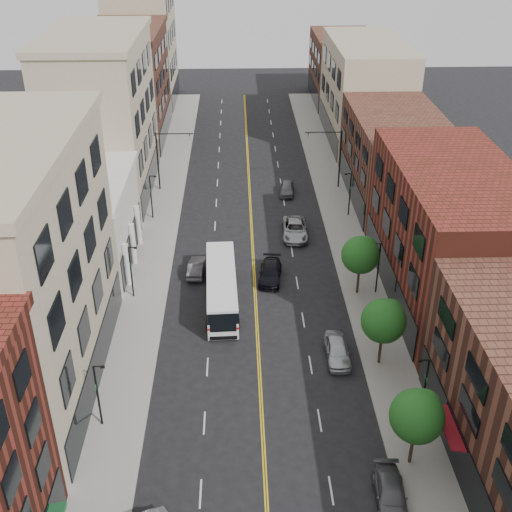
{
  "coord_description": "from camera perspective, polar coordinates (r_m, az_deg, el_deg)",
  "views": [
    {
      "loc": [
        -1.44,
        -24.86,
        31.96
      ],
      "look_at": [
        0.02,
        22.42,
        5.0
      ],
      "focal_mm": 45.0,
      "sensor_mm": 36.0,
      "label": 1
    }
  ],
  "objects": [
    {
      "name": "car_lane_c",
      "position": [
        77.99,
        2.77,
        6.03
      ],
      "size": [
        2.15,
        4.39,
        1.44
      ],
      "primitive_type": "imported",
      "rotation": [
        0.0,
        0.0,
        -0.11
      ],
      "color": "#55565B",
      "rests_on": "ground"
    },
    {
      "name": "bldg_r_mid",
      "position": [
        58.31,
        16.88,
        1.88
      ],
      "size": [
        10.0,
        22.0,
        12.0
      ],
      "primitive_type": "cube",
      "color": "#582217",
      "rests_on": "ground"
    },
    {
      "name": "tree_r_2",
      "position": [
        49.06,
        11.36,
        -5.55
      ],
      "size": [
        3.4,
        3.4,
        5.59
      ],
      "color": "black",
      "rests_on": "sidewalk_right"
    },
    {
      "name": "bldg_r_far_b",
      "position": [
        96.01,
        9.66,
        14.21
      ],
      "size": [
        10.0,
        22.0,
        14.0
      ],
      "primitive_type": "cube",
      "color": "tan",
      "rests_on": "ground"
    },
    {
      "name": "sidewalk_right",
      "position": [
        68.77,
        8.02,
        1.75
      ],
      "size": [
        4.0,
        110.0,
        0.15
      ],
      "primitive_type": "cube",
      "color": "gray",
      "rests_on": "ground"
    },
    {
      "name": "lamp_r_3",
      "position": [
        72.11,
        8.32,
        5.65
      ],
      "size": [
        0.81,
        0.55,
        5.05
      ],
      "color": "black",
      "rests_on": "sidewalk_right"
    },
    {
      "name": "tree_r_1",
      "position": [
        41.57,
        14.22,
        -13.49
      ],
      "size": [
        3.4,
        3.4,
        5.59
      ],
      "color": "black",
      "rests_on": "sidewalk_right"
    },
    {
      "name": "tree_r_3",
      "position": [
        57.32,
        9.35,
        0.2
      ],
      "size": [
        3.4,
        3.4,
        5.59
      ],
      "color": "black",
      "rests_on": "sidewalk_right"
    },
    {
      "name": "bldg_l_tanoffice",
      "position": [
        46.93,
        -20.89,
        -1.77
      ],
      "size": [
        10.0,
        22.0,
        18.0
      ],
      "primitive_type": "cube",
      "color": "tan",
      "rests_on": "ground"
    },
    {
      "name": "lamp_l_2",
      "position": [
        57.6,
        -11.03,
        -1.14
      ],
      "size": [
        0.81,
        0.55,
        5.05
      ],
      "color": "black",
      "rests_on": "sidewalk_left"
    },
    {
      "name": "lamp_l_1",
      "position": [
        44.83,
        -13.86,
        -11.67
      ],
      "size": [
        0.81,
        0.55,
        5.05
      ],
      "color": "black",
      "rests_on": "sidewalk_left"
    },
    {
      "name": "car_lane_a",
      "position": [
        60.4,
        1.28,
        -1.47
      ],
      "size": [
        2.61,
        5.17,
        1.44
      ],
      "primitive_type": "imported",
      "rotation": [
        0.0,
        0.0,
        -0.12
      ],
      "color": "black",
      "rests_on": "ground"
    },
    {
      "name": "bldg_l_far_a",
      "position": [
        77.96,
        -13.49,
        11.75
      ],
      "size": [
        10.0,
        20.0,
        18.0
      ],
      "primitive_type": "cube",
      "color": "tan",
      "rests_on": "ground"
    },
    {
      "name": "bldg_r_far_a",
      "position": [
        77.11,
        12.32,
        8.53
      ],
      "size": [
        10.0,
        20.0,
        10.0
      ],
      "primitive_type": "cube",
      "color": "#572D23",
      "rests_on": "ground"
    },
    {
      "name": "sidewalk_left",
      "position": [
        68.36,
        -8.76,
        1.5
      ],
      "size": [
        4.0,
        110.0,
        0.15
      ],
      "primitive_type": "cube",
      "color": "gray",
      "rests_on": "ground"
    },
    {
      "name": "city_bus",
      "position": [
        56.53,
        -3.09,
        -2.67
      ],
      "size": [
        3.17,
        11.81,
        3.01
      ],
      "rotation": [
        0.0,
        0.0,
        0.04
      ],
      "color": "silver",
      "rests_on": "ground"
    },
    {
      "name": "signal_mast_left",
      "position": [
        78.31,
        -8.23,
        8.96
      ],
      "size": [
        4.49,
        0.18,
        7.2
      ],
      "color": "black",
      "rests_on": "sidewalk_left"
    },
    {
      "name": "car_lane_behind",
      "position": [
        61.55,
        -5.31,
        -1.0
      ],
      "size": [
        1.73,
        4.27,
        1.38
      ],
      "primitive_type": "imported",
      "rotation": [
        0.0,
        0.0,
        3.08
      ],
      "color": "#4B4A4F",
      "rests_on": "ground"
    },
    {
      "name": "bldg_l_far_b",
      "position": [
        97.28,
        -11.28,
        14.57
      ],
      "size": [
        10.0,
        20.0,
        15.0
      ],
      "primitive_type": "cube",
      "color": "#572D23",
      "rests_on": "ground"
    },
    {
      "name": "car_lane_b",
      "position": [
        68.11,
        3.49,
        2.39
      ],
      "size": [
        2.88,
        5.84,
        1.59
      ],
      "primitive_type": "imported",
      "rotation": [
        0.0,
        0.0,
        -0.04
      ],
      "color": "#9DA0A4",
      "rests_on": "ground"
    },
    {
      "name": "bldg_l_white",
      "position": [
        64.37,
        -15.59,
        2.77
      ],
      "size": [
        10.0,
        14.0,
        8.0
      ],
      "primitive_type": "cube",
      "color": "silver",
      "rests_on": "ground"
    },
    {
      "name": "car_parked_far",
      "position": [
        50.97,
        7.24,
        -8.33
      ],
      "size": [
        1.83,
        4.55,
        1.55
      ],
      "primitive_type": "imported",
      "rotation": [
        0.0,
        0.0,
        -0.0
      ],
      "color": "#B8BCC1",
      "rests_on": "ground"
    },
    {
      "name": "bldg_r_far_c",
      "position": [
        115.45,
        7.78,
        16.17
      ],
      "size": [
        10.0,
        18.0,
        11.0
      ],
      "primitive_type": "cube",
      "color": "#572D23",
      "rests_on": "ground"
    },
    {
      "name": "lamp_r_2",
      "position": [
        58.14,
        10.78,
        -0.8
      ],
      "size": [
        0.81,
        0.55,
        5.05
      ],
      "color": "black",
      "rests_on": "sidewalk_right"
    },
    {
      "name": "car_parked_mid",
      "position": [
        41.58,
        11.87,
        -20.03
      ],
      "size": [
        2.11,
        4.62,
        1.31
      ],
      "primitive_type": "imported",
      "rotation": [
        0.0,
        0.0,
        -0.06
      ],
      "color": "#56565C",
      "rests_on": "ground"
    },
    {
      "name": "signal_mast_right",
      "position": [
        78.68,
        6.99,
        9.15
      ],
      "size": [
        4.49,
        0.18,
        7.2
      ],
      "color": "black",
      "rests_on": "sidewalk_right"
    },
    {
      "name": "bldg_l_far_c",
      "position": [
        114.08,
        -10.08,
        18.16
      ],
      "size": [
        10.0,
        16.0,
        20.0
      ],
      "primitive_type": "cube",
      "color": "tan",
      "rests_on": "ground"
    },
    {
      "name": "lamp_l_3",
      "position": [
        71.67,
        -9.28,
        5.42
      ],
      "size": [
        0.81,
        0.55,
        5.05
      ],
      "color": "black",
      "rests_on": "sidewalk_left"
    },
    {
      "name": "lamp_r_1",
      "position": [
        45.53,
        14.74,
        -11.06
      ],
      "size": [
        0.81,
        0.55,
        5.05
      ],
      "color": "black",
      "rests_on": "sidewalk_right"
    }
  ]
}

